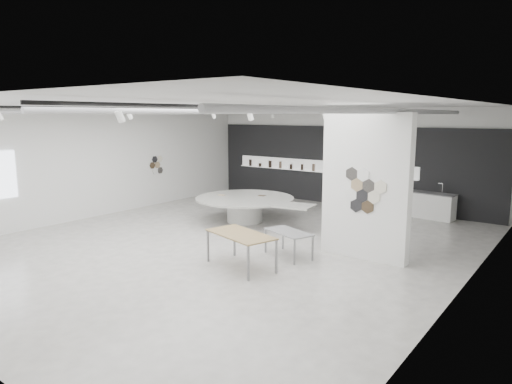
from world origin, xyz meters
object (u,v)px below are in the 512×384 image
Objects in this scene: display_island at (246,206)px; sample_table_stone at (288,234)px; sample_table_wood at (241,236)px; partition_column at (366,187)px; kitchen_counter at (431,206)px.

display_island reaches higher than sample_table_stone.
partition_column is at bearing 50.61° from sample_table_wood.
partition_column is 2.23m from sample_table_stone.
sample_table_stone is at bearing -46.04° from display_island.
partition_column is 0.79× the size of display_island.
display_island is at bearing 164.79° from partition_column.
sample_table_stone is at bearing -145.42° from partition_column.
display_island is 4.61m from sample_table_wood.
partition_column is 3.31m from sample_table_wood.
display_island reaches higher than sample_table_wood.
sample_table_stone is at bearing 71.82° from sample_table_wood.
kitchen_counter is at bearing 32.06° from display_island.
display_island is 3.22× the size of sample_table_stone.
kitchen_counter is (0.06, 5.53, -1.35)m from partition_column.
partition_column is 2.22× the size of kitchen_counter.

